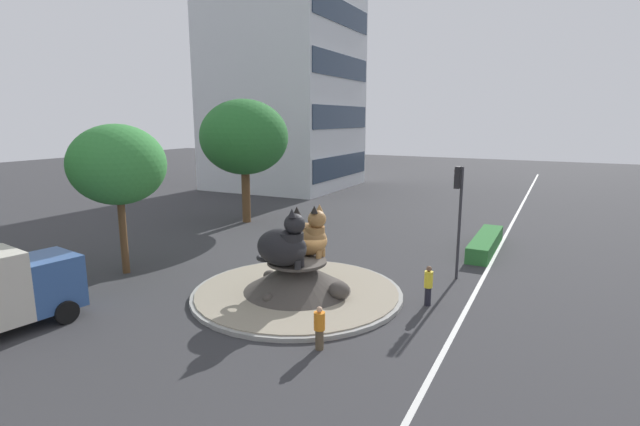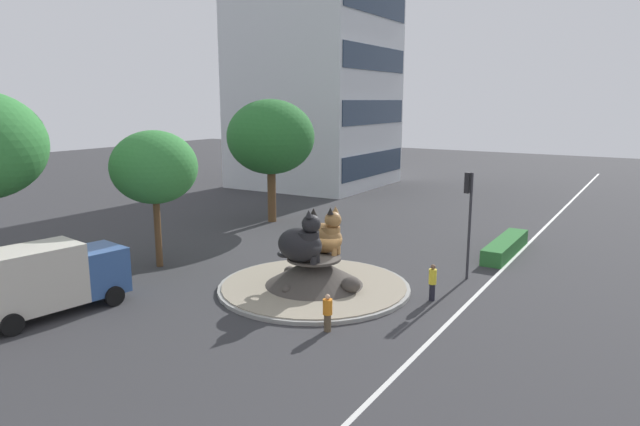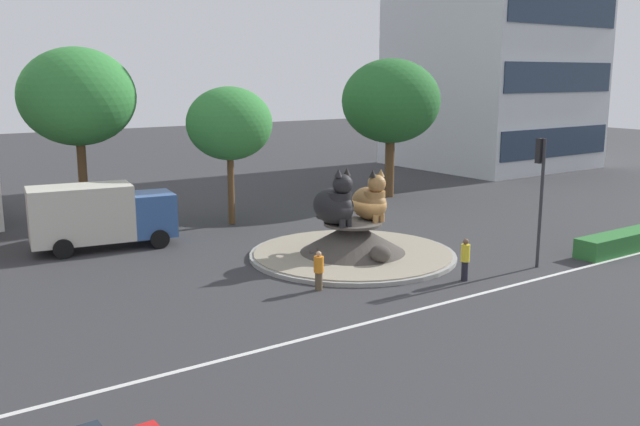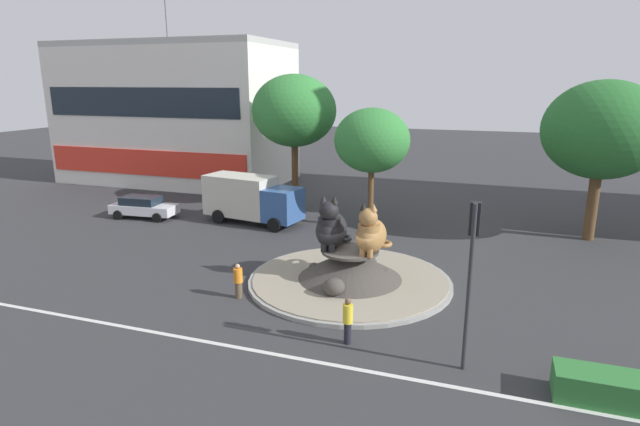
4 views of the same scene
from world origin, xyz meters
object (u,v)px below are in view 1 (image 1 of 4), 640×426
Objects in this scene: cat_statue_black at (284,245)px; cat_statue_tabby at (308,237)px; pedestrian_yellow_shirt at (428,285)px; pedestrian_orange_shirt at (319,327)px; third_tree_left at (244,137)px; office_tower at (284,69)px; traffic_light_mast at (458,202)px; second_tree_near_tower at (118,165)px.

cat_statue_black is 1.11× the size of cat_statue_tabby.
cat_statue_tabby is at bearing -37.06° from pedestrian_yellow_shirt.
cat_statue_tabby reaches higher than pedestrian_orange_shirt.
third_tree_left reaches higher than pedestrian_orange_shirt.
cat_statue_tabby reaches higher than pedestrian_yellow_shirt.
third_tree_left is at bearing 125.63° from cat_statue_black.
cat_statue_tabby is 0.26× the size of third_tree_left.
office_tower reaches higher than pedestrian_yellow_shirt.
traffic_light_mast reaches higher than cat_statue_tabby.
third_tree_left reaches higher than second_tree_near_tower.
pedestrian_orange_shirt is at bearing -137.42° from third_tree_left.
office_tower is 42.14m from pedestrian_orange_shirt.
traffic_light_mast is 0.74× the size of second_tree_near_tower.
office_tower is 39.16m from pedestrian_yellow_shirt.
second_tree_near_tower is 12.98m from third_tree_left.
second_tree_near_tower is (-0.37, 9.33, 2.99)m from cat_statue_black.
office_tower is at bearing -91.93° from pedestrian_yellow_shirt.
cat_statue_black is 17.09m from third_tree_left.
traffic_light_mast is at bearing -136.38° from pedestrian_yellow_shirt.
cat_statue_black is 1.91m from cat_statue_tabby.
cat_statue_tabby is 0.09× the size of office_tower.
third_tree_left is (12.46, 11.04, 3.85)m from cat_statue_black.
office_tower reaches higher than second_tree_near_tower.
third_tree_left is at bearing 138.89° from cat_statue_tabby.
cat_statue_tabby is 15.86m from third_tree_left.
third_tree_left is at bearing -17.86° from traffic_light_mast.
third_tree_left is 20.19m from pedestrian_yellow_shirt.
traffic_light_mast is (6.45, -5.86, 1.29)m from cat_statue_black.
second_tree_near_tower is at bearing -164.18° from cat_statue_tabby.
office_tower is at bearing 164.85° from pedestrian_orange_shirt.
traffic_light_mast is 4.99m from pedestrian_yellow_shirt.
traffic_light_mast reaches higher than pedestrian_yellow_shirt.
cat_statue_black is 37.42m from office_tower.
pedestrian_yellow_shirt is (-4.03, 0.28, -2.92)m from traffic_light_mast.
cat_statue_black is 4.87m from pedestrian_orange_shirt.
second_tree_near_tower reaches higher than pedestrian_yellow_shirt.
cat_statue_tabby is at bearing 164.08° from pedestrian_orange_shirt.
cat_statue_black is 0.29× the size of third_tree_left.
pedestrian_orange_shirt is at bearing -102.35° from second_tree_near_tower.
traffic_light_mast is 35.67m from office_tower.
second_tree_near_tower is at bearing -31.87° from pedestrian_yellow_shirt.
traffic_light_mast is 0.60× the size of third_tree_left.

